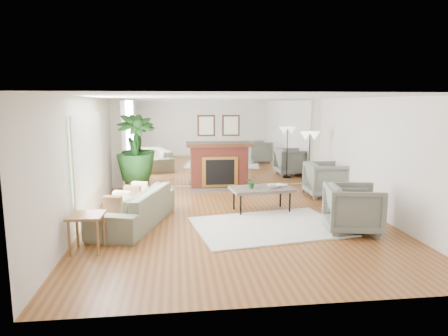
{
  "coord_description": "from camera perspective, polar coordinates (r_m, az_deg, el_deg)",
  "views": [
    {
      "loc": [
        -1.18,
        -7.79,
        2.38
      ],
      "look_at": [
        -0.18,
        0.6,
        1.0
      ],
      "focal_mm": 32.0,
      "sensor_mm": 36.0,
      "label": 1
    }
  ],
  "objects": [
    {
      "name": "ground",
      "position": [
        8.23,
        1.78,
        -7.53
      ],
      "size": [
        7.0,
        7.0,
        0.0
      ],
      "primitive_type": "plane",
      "color": "brown",
      "rests_on": "ground"
    },
    {
      "name": "fireplace",
      "position": [
        11.25,
        -0.67,
        0.48
      ],
      "size": [
        1.85,
        0.83,
        2.05
      ],
      "color": "maroon",
      "rests_on": "ground"
    },
    {
      "name": "sofa",
      "position": [
        8.09,
        -12.72,
        -5.48
      ],
      "size": [
        1.58,
        2.57,
        0.7
      ],
      "primitive_type": "imported",
      "rotation": [
        0.0,
        0.0,
        -1.86
      ],
      "color": "gray",
      "rests_on": "ground"
    },
    {
      "name": "floor_lamp",
      "position": [
        10.8,
        12.16,
        3.84
      ],
      "size": [
        0.53,
        0.3,
        1.64
      ],
      "color": "black",
      "rests_on": "ground"
    },
    {
      "name": "potted_ficus",
      "position": [
        11.02,
        -12.56,
        2.46
      ],
      "size": [
        1.24,
        1.24,
        2.09
      ],
      "color": "#2A241F",
      "rests_on": "ground"
    },
    {
      "name": "armchair_front",
      "position": [
        7.8,
        17.96,
        -5.54
      ],
      "size": [
        1.15,
        1.13,
        0.89
      ],
      "primitive_type": "imported",
      "rotation": [
        0.0,
        0.0,
        1.37
      ],
      "color": "slate",
      "rests_on": "ground"
    },
    {
      "name": "wall_left",
      "position": [
        8.08,
        -19.64,
        0.69
      ],
      "size": [
        0.02,
        7.0,
        2.5
      ],
      "primitive_type": "cube",
      "color": "silver",
      "rests_on": "ground"
    },
    {
      "name": "armchair_back",
      "position": [
        10.55,
        14.36,
        -1.6
      ],
      "size": [
        1.01,
        0.98,
        0.89
      ],
      "primitive_type": "imported",
      "rotation": [
        0.0,
        0.0,
        1.53
      ],
      "color": "slate",
      "rests_on": "ground"
    },
    {
      "name": "wall_right",
      "position": [
        8.91,
        21.21,
        1.36
      ],
      "size": [
        0.02,
        7.0,
        2.5
      ],
      "primitive_type": "cube",
      "color": "silver",
      "rests_on": "ground"
    },
    {
      "name": "wall_back",
      "position": [
        11.4,
        -0.8,
        3.59
      ],
      "size": [
        6.0,
        0.02,
        2.5
      ],
      "primitive_type": "cube",
      "color": "silver",
      "rests_on": "ground"
    },
    {
      "name": "tabletop_plant",
      "position": [
        8.73,
        3.92,
        -2.06
      ],
      "size": [
        0.29,
        0.27,
        0.27
      ],
      "primitive_type": "imported",
      "rotation": [
        0.0,
        0.0,
        0.32
      ],
      "color": "#235720",
      "rests_on": "coffee_table"
    },
    {
      "name": "area_rug",
      "position": [
        7.87,
        6.39,
        -8.28
      ],
      "size": [
        3.09,
        2.44,
        0.03
      ],
      "primitive_type": "cube",
      "rotation": [
        0.0,
        0.0,
        0.17
      ],
      "color": "silver",
      "rests_on": "ground"
    },
    {
      "name": "book",
      "position": [
        9.08,
        7.56,
        -2.46
      ],
      "size": [
        0.32,
        0.35,
        0.02
      ],
      "primitive_type": "imported",
      "rotation": [
        0.0,
        0.0,
        0.52
      ],
      "color": "olive",
      "rests_on": "coffee_table"
    },
    {
      "name": "side_table",
      "position": [
        6.83,
        -19.07,
        -7.08
      ],
      "size": [
        0.57,
        0.57,
        0.62
      ],
      "rotation": [
        0.0,
        0.0,
        -0.04
      ],
      "color": "olive",
      "rests_on": "ground"
    },
    {
      "name": "fruit_bowl",
      "position": [
        8.86,
        7.06,
        -2.58
      ],
      "size": [
        0.33,
        0.33,
        0.07
      ],
      "primitive_type": "imported",
      "rotation": [
        0.0,
        0.0,
        -0.16
      ],
      "color": "olive",
      "rests_on": "coffee_table"
    },
    {
      "name": "window_panel",
      "position": [
        8.45,
        -18.89,
        1.77
      ],
      "size": [
        0.04,
        2.4,
        1.5
      ],
      "primitive_type": "cube",
      "color": "#B2E09E",
      "rests_on": "wall_left"
    },
    {
      "name": "mirror_panel",
      "position": [
        11.38,
        -0.79,
        3.58
      ],
      "size": [
        5.4,
        0.04,
        2.4
      ],
      "primitive_type": "cube",
      "color": "silver",
      "rests_on": "wall_back"
    },
    {
      "name": "coffee_table",
      "position": [
        8.85,
        5.39,
        -3.09
      ],
      "size": [
        1.42,
        0.93,
        0.54
      ],
      "rotation": [
        0.0,
        0.0,
        0.11
      ],
      "color": "#5B5048",
      "rests_on": "ground"
    }
  ]
}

